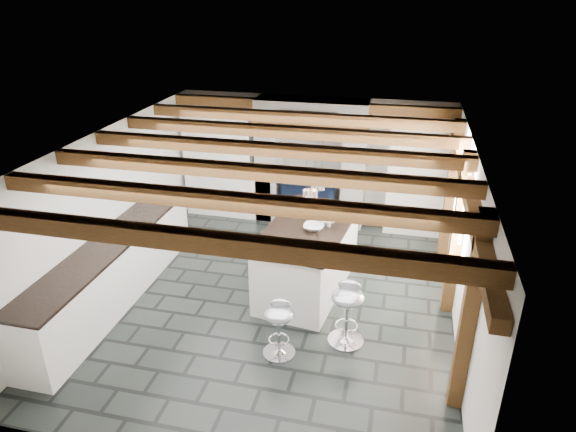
% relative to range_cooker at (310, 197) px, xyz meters
% --- Properties ---
extents(ground, '(6.00, 6.00, 0.00)m').
position_rel_range_cooker_xyz_m(ground, '(0.00, -2.68, -0.47)').
color(ground, black).
rests_on(ground, ground).
extents(room_shell, '(6.00, 6.03, 6.00)m').
position_rel_range_cooker_xyz_m(room_shell, '(-0.61, -1.26, 0.60)').
color(room_shell, silver).
rests_on(room_shell, ground).
extents(range_cooker, '(1.00, 0.63, 0.99)m').
position_rel_range_cooker_xyz_m(range_cooker, '(0.00, 0.00, 0.00)').
color(range_cooker, black).
rests_on(range_cooker, ground).
extents(kitchen_island, '(1.35, 2.20, 1.37)m').
position_rel_range_cooker_xyz_m(kitchen_island, '(0.42, -2.35, 0.06)').
color(kitchen_island, white).
rests_on(kitchen_island, ground).
extents(bar_stool_near, '(0.46, 0.46, 0.85)m').
position_rel_range_cooker_xyz_m(bar_stool_near, '(1.14, -3.50, 0.06)').
color(bar_stool_near, silver).
rests_on(bar_stool_near, ground).
extents(bar_stool_far, '(0.42, 0.42, 0.74)m').
position_rel_range_cooker_xyz_m(bar_stool_far, '(0.37, -3.92, -0.00)').
color(bar_stool_far, silver).
rests_on(bar_stool_far, ground).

